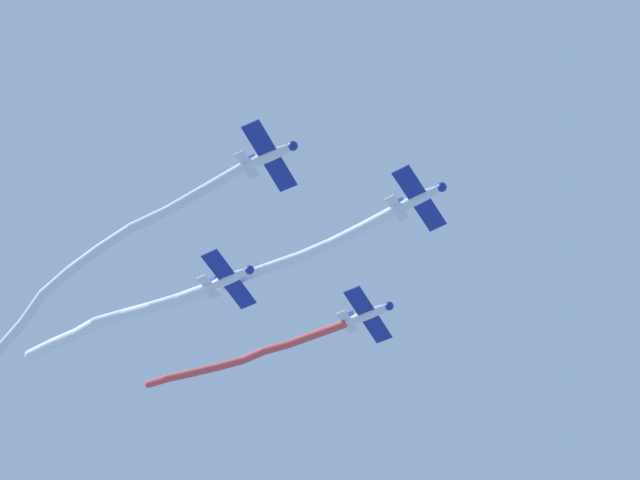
{
  "coord_description": "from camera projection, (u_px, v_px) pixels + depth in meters",
  "views": [
    {
      "loc": [
        -36.76,
        12.15,
        3.47
      ],
      "look_at": [
        6.45,
        3.56,
        62.85
      ],
      "focal_mm": 55.57,
      "sensor_mm": 36.0,
      "label": 1
    }
  ],
  "objects": [
    {
      "name": "airplane_lead",
      "position": [
        419.0,
        198.0,
        71.78
      ],
      "size": [
        5.36,
        5.07,
        1.51
      ],
      "rotation": [
        0.0,
        0.0,
        3.97
      ],
      "color": "silver"
    },
    {
      "name": "smoke_trail_lead",
      "position": [
        281.0,
        261.0,
        76.07
      ],
      "size": [
        13.56,
        15.83,
        2.05
      ],
      "color": "white"
    },
    {
      "name": "airplane_left_wing",
      "position": [
        368.0,
        314.0,
        77.89
      ],
      "size": [
        5.53,
        4.91,
        1.51
      ],
      "rotation": [
        0.0,
        0.0,
        4.03
      ],
      "color": "silver"
    },
    {
      "name": "smoke_trail_left_wing",
      "position": [
        242.0,
        357.0,
        82.37
      ],
      "size": [
        12.98,
        15.34,
        3.38
      ],
      "color": "#DB4C4C"
    },
    {
      "name": "airplane_right_wing",
      "position": [
        269.0,
        156.0,
        69.99
      ],
      "size": [
        5.61,
        4.87,
        1.51
      ],
      "rotation": [
        0.0,
        0.0,
        4.07
      ],
      "color": "silver"
    },
    {
      "name": "smoke_trail_right_wing",
      "position": [
        78.0,
        280.0,
        76.1
      ],
      "size": [
        27.05,
        20.36,
        2.02
      ],
      "color": "white"
    },
    {
      "name": "airplane_slot",
      "position": [
        229.0,
        279.0,
        76.01
      ],
      "size": [
        5.51,
        4.92,
        1.51
      ],
      "rotation": [
        0.0,
        0.0,
        4.03
      ],
      "color": "silver"
    },
    {
      "name": "smoke_trail_slot",
      "position": [
        110.0,
        322.0,
        80.7
      ],
      "size": [
        14.04,
        14.78,
        4.51
      ],
      "color": "white"
    }
  ]
}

